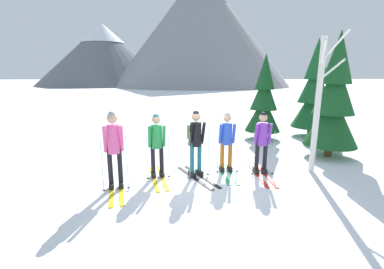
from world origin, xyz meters
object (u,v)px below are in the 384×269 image
(skier_in_blue, at_px, (226,139))
(pine_tree_far, at_px, (264,101))
(pine_tree_mid, at_px, (314,93))
(birch_tree_tall, at_px, (318,103))
(skier_in_purple, at_px, (262,141))
(skier_in_green, at_px, (157,144))
(pine_tree_near, at_px, (334,101))
(skier_in_pink, at_px, (114,146))
(skier_in_black, at_px, (196,140))

(skier_in_blue, bearing_deg, pine_tree_far, 56.96)
(pine_tree_mid, bearing_deg, birch_tree_tall, -118.98)
(birch_tree_tall, bearing_deg, pine_tree_mid, 61.02)
(skier_in_blue, distance_m, pine_tree_mid, 6.27)
(skier_in_purple, relative_size, pine_tree_mid, 0.44)
(pine_tree_mid, relative_size, pine_tree_far, 1.19)
(skier_in_green, xyz_separation_m, skier_in_purple, (2.75, -0.02, 0.00))
(skier_in_blue, height_order, pine_tree_near, pine_tree_near)
(skier_in_blue, bearing_deg, skier_in_green, -172.17)
(skier_in_purple, xyz_separation_m, birch_tree_tall, (1.49, 0.04, 0.97))
(pine_tree_mid, distance_m, birch_tree_tall, 4.84)
(skier_in_green, distance_m, pine_tree_near, 5.75)
(skier_in_pink, distance_m, skier_in_black, 2.03)
(skier_in_blue, height_order, pine_tree_mid, pine_tree_mid)
(pine_tree_near, bearing_deg, skier_in_pink, -163.73)
(skier_in_black, bearing_deg, skier_in_blue, 17.05)
(skier_in_green, relative_size, birch_tree_tall, 0.48)
(skier_in_pink, bearing_deg, skier_in_green, 31.85)
(pine_tree_mid, bearing_deg, skier_in_blue, -139.74)
(skier_in_blue, xyz_separation_m, birch_tree_tall, (2.38, -0.23, 0.97))
(pine_tree_near, relative_size, birch_tree_tall, 1.09)
(skier_in_pink, xyz_separation_m, pine_tree_mid, (7.54, 4.85, 0.85))
(skier_in_black, distance_m, birch_tree_tall, 3.37)
(skier_in_pink, xyz_separation_m, skier_in_blue, (2.81, 0.85, -0.13))
(skier_in_green, height_order, pine_tree_far, pine_tree_far)
(pine_tree_mid, bearing_deg, pine_tree_near, -109.62)
(pine_tree_mid, bearing_deg, skier_in_black, -142.67)
(pine_tree_mid, xyz_separation_m, birch_tree_tall, (-2.34, -4.23, -0.01))
(pine_tree_near, height_order, pine_tree_far, pine_tree_near)
(skier_in_black, relative_size, skier_in_purple, 0.98)
(skier_in_black, bearing_deg, skier_in_green, 179.34)
(skier_in_green, bearing_deg, skier_in_purple, -0.35)
(skier_in_black, bearing_deg, birch_tree_tall, 0.61)
(skier_in_green, distance_m, birch_tree_tall, 4.35)
(pine_tree_far, height_order, birch_tree_tall, birch_tree_tall)
(skier_in_pink, distance_m, skier_in_green, 1.13)
(skier_in_pink, relative_size, skier_in_blue, 1.03)
(pine_tree_far, bearing_deg, pine_tree_mid, 7.62)
(skier_in_pink, height_order, skier_in_purple, skier_in_pink)
(skier_in_green, relative_size, pine_tree_mid, 0.42)
(pine_tree_far, distance_m, birch_tree_tall, 3.93)
(skier_in_black, height_order, pine_tree_far, pine_tree_far)
(skier_in_pink, height_order, skier_in_black, skier_in_pink)
(skier_in_blue, relative_size, pine_tree_near, 0.45)
(skier_in_black, bearing_deg, pine_tree_mid, 37.33)
(skier_in_green, relative_size, pine_tree_near, 0.44)
(skier_in_blue, distance_m, birch_tree_tall, 2.58)
(skier_in_green, bearing_deg, pine_tree_mid, 32.88)
(birch_tree_tall, bearing_deg, skier_in_purple, -178.45)
(skier_in_purple, distance_m, pine_tree_far, 4.29)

